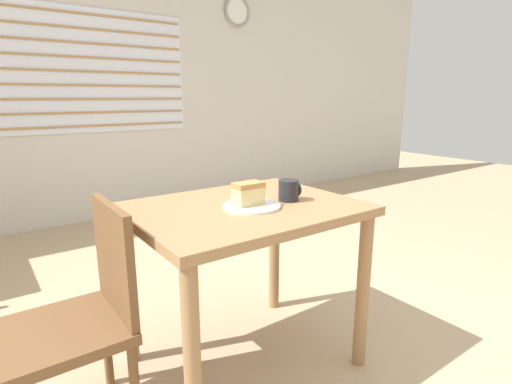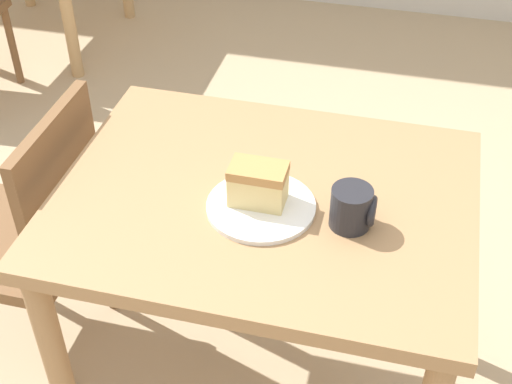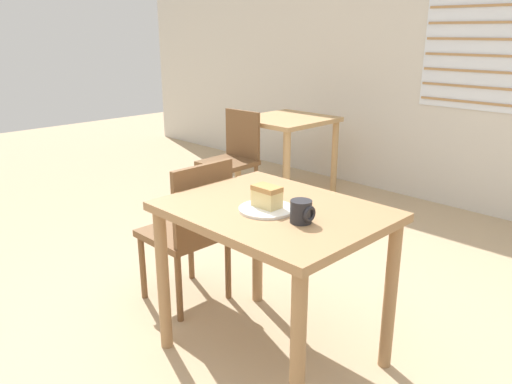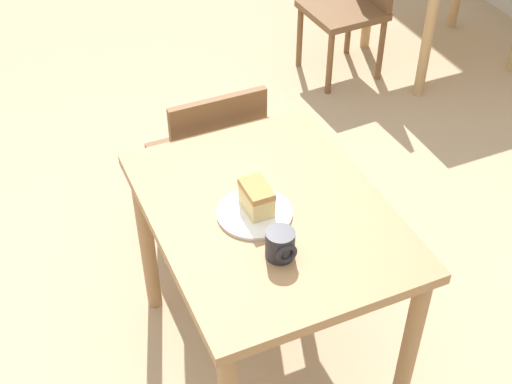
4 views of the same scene
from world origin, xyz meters
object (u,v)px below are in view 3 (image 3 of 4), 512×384
object	(u,v)px
dining_table_near	(274,233)
plate	(266,209)
dining_table_far	(287,132)
chair_far_corner	(233,156)
cake_slice	(267,196)
coffee_mug	(302,212)
chair_near_window	(191,228)

from	to	relation	value
dining_table_near	plate	xyz separation A→B (m)	(0.00, -0.05, 0.13)
dining_table_near	dining_table_far	size ratio (longest dim) A/B	1.22
chair_far_corner	cake_slice	bearing A→B (deg)	-41.26
cake_slice	plate	bearing A→B (deg)	-49.76
cake_slice	coffee_mug	distance (m)	0.21
chair_near_window	dining_table_near	bearing A→B (deg)	86.50
coffee_mug	dining_table_far	bearing A→B (deg)	132.97
dining_table_near	coffee_mug	distance (m)	0.28
dining_table_far	coffee_mug	world-z (taller)	coffee_mug
dining_table_near	plate	world-z (taller)	plate
chair_near_window	cake_slice	world-z (taller)	cake_slice
dining_table_far	dining_table_near	bearing A→B (deg)	-49.55
plate	cake_slice	world-z (taller)	cake_slice
chair_far_corner	cake_slice	size ratio (longest dim) A/B	6.82
cake_slice	chair_near_window	bearing A→B (deg)	172.95
chair_far_corner	coffee_mug	xyz separation A→B (m)	(1.98, -1.42, 0.36)
plate	coffee_mug	size ratio (longest dim) A/B	2.50
plate	cake_slice	bearing A→B (deg)	130.24
cake_slice	dining_table_far	bearing A→B (deg)	129.75
dining_table_near	coffee_mug	world-z (taller)	coffee_mug
dining_table_near	plate	distance (m)	0.14
chair_near_window	cake_slice	size ratio (longest dim) A/B	6.82
plate	cake_slice	distance (m)	0.06
dining_table_near	chair_near_window	xyz separation A→B (m)	(-0.68, 0.04, -0.18)
chair_near_window	coffee_mug	bearing A→B (deg)	83.66
dining_table_far	chair_far_corner	bearing A→B (deg)	-100.13
plate	coffee_mug	world-z (taller)	coffee_mug
dining_table_far	chair_far_corner	xyz separation A→B (m)	(-0.11, -0.59, -0.15)
chair_near_window	plate	distance (m)	0.76
chair_near_window	coffee_mug	xyz separation A→B (m)	(0.89, -0.10, 0.36)
chair_near_window	chair_far_corner	distance (m)	1.71
chair_far_corner	plate	size ratio (longest dim) A/B	3.50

